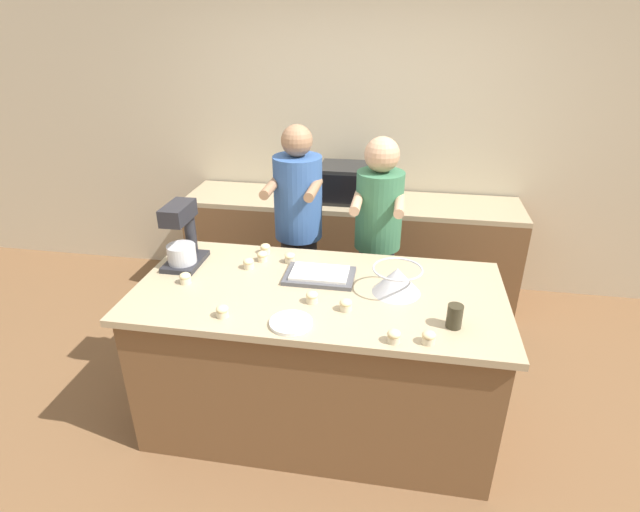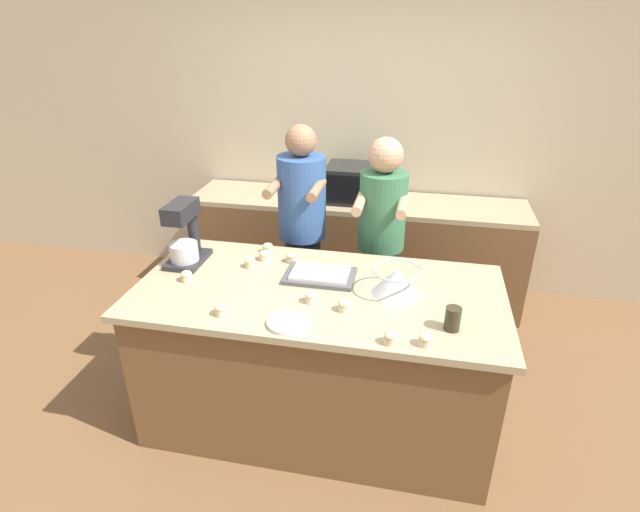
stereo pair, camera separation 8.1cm
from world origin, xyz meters
name	(u,v)px [view 1 (the left image)]	position (x,y,z in m)	size (l,w,h in m)	color
ground_plane	(319,415)	(0.00, 0.00, 0.00)	(16.00, 16.00, 0.00)	brown
back_wall	(357,136)	(0.00, 1.93, 1.35)	(10.00, 0.06, 2.70)	beige
island_counter	(319,356)	(0.00, 0.00, 0.46)	(2.05, 1.00, 0.92)	brown
back_counter	(349,248)	(0.00, 1.58, 0.45)	(2.80, 0.60, 0.89)	brown
person_left	(299,236)	(-0.28, 0.79, 0.87)	(0.35, 0.51, 1.66)	#232328
person_right	(377,245)	(0.27, 0.79, 0.85)	(0.33, 0.50, 1.60)	#33384C
stand_mixer	(182,238)	(-0.85, 0.17, 1.09)	(0.20, 0.30, 0.39)	#232328
mixing_bowl	(397,280)	(0.43, 0.04, 1.00)	(0.27, 0.27, 0.15)	#BCBCC1
baking_tray	(320,275)	(-0.02, 0.13, 0.94)	(0.40, 0.26, 0.04)	#4C4C51
microwave_oven	(348,183)	(-0.03, 1.58, 1.04)	(0.45, 0.39, 0.29)	black
drinking_glass	(455,316)	(0.71, -0.25, 0.98)	(0.08, 0.08, 0.12)	#332D1E
small_plate	(291,323)	(-0.07, -0.37, 0.93)	(0.21, 0.21, 0.02)	white
cupcake_0	(394,336)	(0.43, -0.43, 0.95)	(0.07, 0.07, 0.06)	beige
cupcake_1	(265,248)	(-0.41, 0.40, 0.95)	(0.07, 0.07, 0.06)	beige
cupcake_2	(346,305)	(0.18, -0.19, 0.95)	(0.07, 0.07, 0.06)	beige
cupcake_3	(249,263)	(-0.46, 0.18, 0.95)	(0.07, 0.07, 0.06)	beige
cupcake_4	(290,258)	(-0.23, 0.29, 0.95)	(0.07, 0.07, 0.06)	beige
cupcake_5	(185,278)	(-0.76, -0.06, 0.95)	(0.07, 0.07, 0.06)	beige
cupcake_6	(222,311)	(-0.43, -0.36, 0.95)	(0.07, 0.07, 0.06)	beige
cupcake_7	(312,297)	(-0.01, -0.15, 0.95)	(0.07, 0.07, 0.06)	beige
cupcake_8	(262,256)	(-0.40, 0.29, 0.95)	(0.07, 0.07, 0.06)	beige
cupcake_9	(429,337)	(0.59, -0.41, 0.95)	(0.07, 0.07, 0.06)	beige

